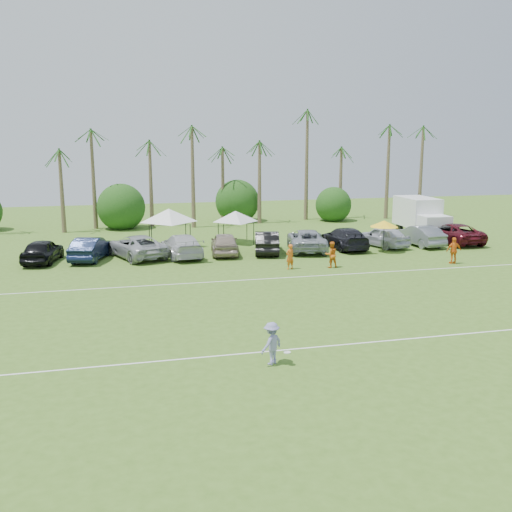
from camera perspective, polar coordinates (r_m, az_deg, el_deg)
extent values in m
plane|color=#41671E|center=(21.66, 4.73, -11.15)|extent=(120.00, 120.00, 0.00)
cube|color=white|center=(23.43, 3.16, -9.34)|extent=(80.00, 0.10, 0.01)
cube|color=white|center=(34.57, -2.65, -2.51)|extent=(80.00, 0.10, 0.01)
cone|color=brown|center=(57.30, -19.53, 7.42)|extent=(0.44, 0.44, 10.00)
cone|color=brown|center=(57.03, -15.53, 8.14)|extent=(0.44, 0.44, 11.00)
cone|color=brown|center=(57.16, -11.41, 6.83)|extent=(0.44, 0.44, 8.00)
cone|color=brown|center=(57.43, -7.41, 7.48)|extent=(0.44, 0.44, 9.00)
cone|color=brown|center=(57.99, -3.46, 8.08)|extent=(0.44, 0.44, 10.00)
cone|color=brown|center=(58.82, 0.42, 8.64)|extent=(0.44, 0.44, 11.00)
cone|color=brown|center=(60.33, 5.06, 7.23)|extent=(0.44, 0.44, 8.00)
cone|color=brown|center=(62.09, 9.48, 7.70)|extent=(0.44, 0.44, 9.00)
cone|color=brown|center=(64.20, 13.64, 8.10)|extent=(0.44, 0.44, 10.00)
cone|color=brown|center=(66.11, 16.77, 8.46)|extent=(0.44, 0.44, 11.00)
cylinder|color=brown|center=(58.44, -13.29, 3.59)|extent=(0.30, 0.30, 1.40)
sphere|color=#174112|center=(58.30, -13.34, 4.66)|extent=(4.00, 4.00, 4.00)
cylinder|color=brown|center=(59.75, -1.69, 4.05)|extent=(0.30, 0.30, 1.40)
sphere|color=#174112|center=(59.62, -1.70, 5.10)|extent=(4.00, 4.00, 4.00)
cylinder|color=brown|center=(62.61, 7.32, 4.30)|extent=(0.30, 0.30, 1.40)
sphere|color=#174112|center=(62.48, 7.34, 5.30)|extent=(4.00, 4.00, 4.00)
imported|color=orange|center=(37.67, 3.41, -0.07)|extent=(0.72, 0.60, 1.67)
imported|color=orange|center=(38.39, 7.53, 0.14)|extent=(0.87, 0.68, 1.76)
imported|color=orange|center=(41.57, 19.18, 0.52)|extent=(1.10, 0.51, 1.85)
cube|color=white|center=(53.39, 15.80, 4.28)|extent=(2.82, 4.87, 2.57)
cube|color=white|center=(50.63, 17.39, 2.65)|extent=(2.46, 1.98, 2.16)
cube|color=black|center=(50.00, 17.78, 2.17)|extent=(2.38, 0.43, 1.03)
cube|color=#E5590C|center=(54.04, 17.01, 3.80)|extent=(0.11, 1.65, 0.93)
cylinder|color=black|center=(50.42, 16.21, 1.98)|extent=(0.36, 0.94, 0.93)
cylinder|color=black|center=(51.39, 18.26, 2.02)|extent=(0.36, 0.94, 0.93)
cylinder|color=black|center=(54.26, 14.15, 2.72)|extent=(0.36, 0.94, 0.93)
cylinder|color=black|center=(55.16, 16.10, 2.75)|extent=(0.36, 0.94, 0.93)
cylinder|color=black|center=(43.97, -10.39, 1.70)|extent=(0.06, 0.06, 2.10)
cylinder|color=black|center=(44.24, -6.58, 1.86)|extent=(0.06, 0.06, 2.10)
cylinder|color=black|center=(46.87, -10.62, 2.28)|extent=(0.06, 0.06, 2.10)
cylinder|color=black|center=(47.12, -7.04, 2.43)|extent=(0.06, 0.06, 2.10)
pyramid|color=white|center=(45.24, -8.73, 4.70)|extent=(4.53, 4.53, 1.05)
cylinder|color=black|center=(45.98, -3.25, 2.09)|extent=(0.06, 0.06, 1.79)
cylinder|color=black|center=(46.49, -0.23, 2.21)|extent=(0.06, 0.06, 1.79)
cylinder|color=black|center=(48.40, -3.79, 2.55)|extent=(0.06, 0.06, 1.79)
cylinder|color=black|center=(48.89, -0.92, 2.66)|extent=(0.06, 0.06, 1.79)
pyramid|color=silver|center=(47.18, -2.06, 4.53)|extent=(3.87, 3.87, 0.90)
cylinder|color=black|center=(44.46, 12.64, 1.77)|extent=(0.05, 0.05, 2.19)
cone|color=yellow|center=(44.29, 12.70, 3.17)|extent=(2.19, 2.19, 0.50)
imported|color=#8282B8|center=(21.73, 1.57, -8.72)|extent=(1.22, 1.11, 1.64)
cylinder|color=white|center=(21.71, 3.14, -9.60)|extent=(0.27, 0.27, 0.03)
imported|color=black|center=(42.39, -20.57, 0.50)|extent=(2.81, 5.15, 1.66)
imported|color=black|center=(42.21, -16.22, 0.73)|extent=(3.01, 5.32, 1.66)
imported|color=#A4A5A9|center=(42.25, -11.85, 0.95)|extent=(4.69, 6.56, 1.66)
imported|color=silver|center=(42.06, -7.45, 1.05)|extent=(2.91, 5.93, 1.66)
imported|color=gray|center=(42.64, -3.16, 1.27)|extent=(2.61, 5.09, 1.66)
imported|color=black|center=(43.18, 1.08, 1.41)|extent=(2.89, 5.31, 1.66)
imported|color=#949AA2|center=(44.21, 5.08, 1.60)|extent=(4.04, 6.44, 1.66)
imported|color=black|center=(45.51, 8.85, 1.79)|extent=(2.35, 5.73, 1.66)
imported|color=silver|center=(46.81, 12.51, 1.92)|extent=(3.30, 5.23, 1.66)
imported|color=slate|center=(48.15, 16.05, 2.00)|extent=(2.18, 5.17, 1.66)
imported|color=#51101A|center=(50.08, 19.08, 2.16)|extent=(3.05, 6.10, 1.66)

